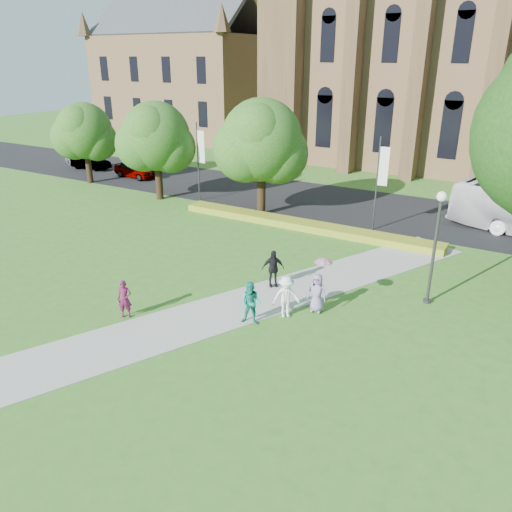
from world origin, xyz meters
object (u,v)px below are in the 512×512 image
Objects in this scene: car_2 at (82,159)px; car_0 at (135,169)px; streetlamp at (436,235)px; car_1 at (91,162)px; pedestrian_0 at (125,299)px.

car_0 is at bearing -87.30° from car_2.
car_1 is at bearing 160.75° from streetlamp.
pedestrian_0 is at bearing -135.81° from car_1.
streetlamp is 3.13× the size of pedestrian_0.
car_0 reaches higher than car_2.
car_0 is 1.10× the size of car_1.
streetlamp is at bearing -115.43° from car_1.
streetlamp is 1.28× the size of car_1.
pedestrian_0 reaches higher than car_2.
pedestrian_0 is (27.08, -21.38, 0.22)m from car_2.
car_2 is at bearing 88.60° from car_0.
car_0 is 27.38m from pedestrian_0.
pedestrian_0 is (-10.90, -8.11, -2.42)m from streetlamp.
pedestrian_0 reaches higher than car_0.
car_2 is at bearing 64.36° from car_1.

